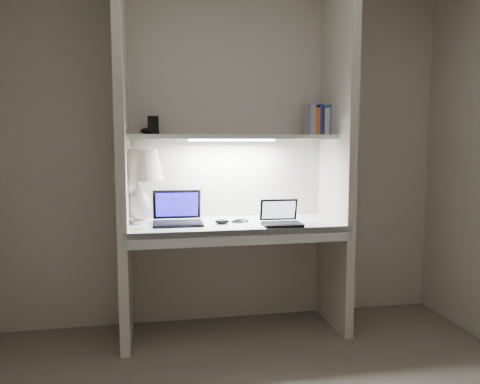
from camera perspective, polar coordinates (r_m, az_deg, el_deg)
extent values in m
cube|color=beige|center=(3.41, -1.48, 5.02)|extent=(3.20, 0.01, 2.50)
cube|color=beige|center=(3.10, -14.13, 4.73)|extent=(0.06, 0.55, 2.50)
cube|color=beige|center=(3.35, 11.78, 4.87)|extent=(0.06, 0.55, 2.50)
cube|color=white|center=(3.19, -0.66, -4.08)|extent=(1.40, 0.55, 0.04)
cube|color=silver|center=(2.95, 0.22, -5.54)|extent=(1.46, 0.03, 0.10)
cube|color=silver|center=(3.24, -0.97, 6.73)|extent=(1.40, 0.36, 0.03)
cube|color=white|center=(3.24, -0.97, 6.34)|extent=(0.60, 0.04, 0.02)
cylinder|color=white|center=(3.23, -12.22, -3.55)|extent=(0.12, 0.12, 0.02)
ellipsoid|color=white|center=(3.21, -12.27, -1.56)|extent=(0.17, 0.17, 0.21)
cylinder|color=white|center=(3.20, -12.32, 0.65)|extent=(0.03, 0.03, 0.09)
sphere|color=#FFD899|center=(3.19, -12.35, 2.26)|extent=(0.05, 0.05, 0.05)
cube|color=black|center=(3.12, -7.58, -3.83)|extent=(0.33, 0.23, 0.02)
cube|color=black|center=(3.12, -7.58, -3.66)|extent=(0.28, 0.16, 0.00)
cube|color=black|center=(3.24, -7.70, -1.50)|extent=(0.33, 0.06, 0.20)
cube|color=#2319D4|center=(3.23, -7.69, -1.52)|extent=(0.29, 0.05, 0.17)
cube|color=black|center=(3.08, 5.16, -3.95)|extent=(0.26, 0.19, 0.02)
cube|color=black|center=(3.07, 5.16, -3.77)|extent=(0.22, 0.13, 0.00)
cube|color=black|center=(3.17, 4.73, -2.16)|extent=(0.25, 0.06, 0.15)
cube|color=silver|center=(3.16, 4.75, -2.18)|extent=(0.22, 0.05, 0.12)
cube|color=silver|center=(3.35, 4.02, -2.12)|extent=(0.10, 0.08, 0.13)
ellipsoid|color=black|center=(3.12, -2.20, -3.63)|extent=(0.10, 0.06, 0.04)
torus|color=black|center=(3.22, 0.15, -3.51)|extent=(0.14, 0.14, 0.01)
cube|color=yellow|center=(3.05, -12.31, -4.32)|extent=(0.08, 0.08, 0.00)
cube|color=silver|center=(3.46, 11.17, 8.40)|extent=(0.03, 0.14, 0.19)
cube|color=#2B6DAE|center=(3.45, 10.74, 8.61)|extent=(0.04, 0.14, 0.21)
cube|color=white|center=(3.44, 10.19, 8.43)|extent=(0.04, 0.14, 0.19)
cube|color=navy|center=(3.43, 9.52, 8.66)|extent=(0.02, 0.14, 0.21)
cube|color=#D1571D|center=(3.42, 9.07, 8.47)|extent=(0.03, 0.14, 0.19)
cube|color=#9E9EA2|center=(3.40, 8.51, 8.69)|extent=(0.04, 0.14, 0.21)
cube|color=black|center=(3.28, -10.54, 7.99)|extent=(0.08, 0.05, 0.13)
ellipsoid|color=black|center=(3.28, -11.15, 7.30)|extent=(0.13, 0.11, 0.05)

